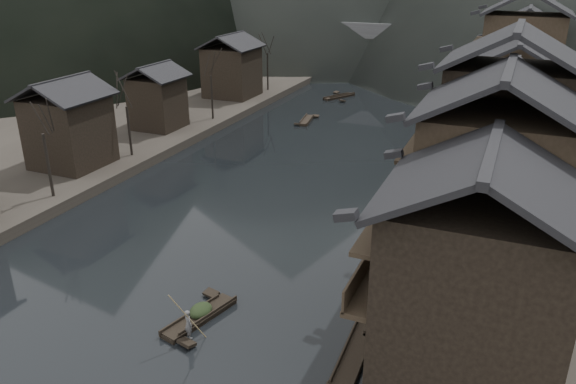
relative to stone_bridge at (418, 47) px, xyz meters
The scene contains 12 objects.
water 72.18m from the stone_bridge, 90.00° to the right, with size 300.00×300.00×0.00m, color black.
left_bank 47.64m from the stone_bridge, 137.56° to the right, with size 40.00×200.00×1.20m, color #2D2823.
stilt_houses 55.67m from the stone_bridge, 71.87° to the right, with size 9.00×67.60×16.85m.
left_houses 55.79m from the stone_bridge, 111.56° to the right, with size 8.10×53.20×8.73m.
bare_trees 58.16m from the stone_bridge, 107.00° to the right, with size 3.97×62.36×7.94m.
moored_sampans 56.02m from the stone_bridge, 77.49° to the right, with size 2.70×54.23×0.47m.
midriver_boats 22.99m from the stone_bridge, 103.66° to the right, with size 8.13×30.42×0.45m.
stone_bridge is the anchor object (origin of this frame).
hero_sampan 78.01m from the stone_bridge, 87.87° to the right, with size 2.34×5.51×0.44m.
cargo_heap 77.73m from the stone_bridge, 87.91° to the right, with size 1.20×1.57×0.72m, color black.
boatman 79.81m from the stone_bridge, 87.58° to the right, with size 0.62×0.41×1.71m, color #5B5B5D.
bamboo_pole 79.74m from the stone_bridge, 87.43° to the right, with size 0.06×0.06×4.46m, color #8C7A51.
Camera 1 is at (18.00, -28.57, 19.03)m, focal length 35.00 mm.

